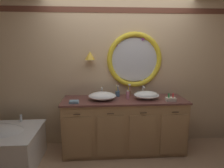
{
  "coord_description": "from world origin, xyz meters",
  "views": [
    {
      "loc": [
        -0.38,
        -2.88,
        1.74
      ],
      "look_at": [
        -0.16,
        0.25,
        1.14
      ],
      "focal_mm": 31.92,
      "sensor_mm": 36.0,
      "label": 1
    }
  ],
  "objects_px": {
    "sink_basin_right": "(146,95)",
    "soap_dispenser": "(128,95)",
    "toothbrush_holder_left": "(118,93)",
    "toothbrush_holder_right": "(129,93)",
    "folded_hand_towel": "(74,102)",
    "sink_basin_left": "(102,96)",
    "toiletry_basket": "(171,99)"
  },
  "relations": [
    {
      "from": "sink_basin_right",
      "to": "soap_dispenser",
      "type": "distance_m",
      "value": 0.3
    },
    {
      "from": "toothbrush_holder_left",
      "to": "sink_basin_right",
      "type": "bearing_deg",
      "value": -26.39
    },
    {
      "from": "toothbrush_holder_right",
      "to": "folded_hand_towel",
      "type": "height_order",
      "value": "toothbrush_holder_right"
    },
    {
      "from": "toothbrush_holder_left",
      "to": "sink_basin_left",
      "type": "bearing_deg",
      "value": -140.33
    },
    {
      "from": "sink_basin_left",
      "to": "toothbrush_holder_left",
      "type": "bearing_deg",
      "value": 39.67
    },
    {
      "from": "soap_dispenser",
      "to": "folded_hand_towel",
      "type": "distance_m",
      "value": 0.87
    },
    {
      "from": "sink_basin_left",
      "to": "folded_hand_towel",
      "type": "height_order",
      "value": "sink_basin_left"
    },
    {
      "from": "folded_hand_towel",
      "to": "toiletry_basket",
      "type": "xyz_separation_m",
      "value": [
        1.5,
        0.01,
        0.02
      ]
    },
    {
      "from": "toothbrush_holder_left",
      "to": "folded_hand_towel",
      "type": "xyz_separation_m",
      "value": [
        -0.7,
        -0.38,
        -0.03
      ]
    },
    {
      "from": "sink_basin_left",
      "to": "folded_hand_towel",
      "type": "bearing_deg",
      "value": -160.22
    },
    {
      "from": "soap_dispenser",
      "to": "sink_basin_left",
      "type": "bearing_deg",
      "value": -175.74
    },
    {
      "from": "sink_basin_left",
      "to": "toiletry_basket",
      "type": "xyz_separation_m",
      "value": [
        1.07,
        -0.15,
        -0.03
      ]
    },
    {
      "from": "toothbrush_holder_left",
      "to": "toiletry_basket",
      "type": "height_order",
      "value": "toothbrush_holder_left"
    },
    {
      "from": "sink_basin_right",
      "to": "toothbrush_holder_right",
      "type": "xyz_separation_m",
      "value": [
        -0.25,
        0.22,
        -0.01
      ]
    },
    {
      "from": "sink_basin_right",
      "to": "soap_dispenser",
      "type": "xyz_separation_m",
      "value": [
        -0.3,
        0.03,
        0.0
      ]
    },
    {
      "from": "folded_hand_towel",
      "to": "toiletry_basket",
      "type": "bearing_deg",
      "value": 0.24
    },
    {
      "from": "sink_basin_right",
      "to": "folded_hand_towel",
      "type": "xyz_separation_m",
      "value": [
        -1.15,
        -0.16,
        -0.05
      ]
    },
    {
      "from": "sink_basin_right",
      "to": "toothbrush_holder_left",
      "type": "bearing_deg",
      "value": 153.61
    },
    {
      "from": "toothbrush_holder_right",
      "to": "folded_hand_towel",
      "type": "bearing_deg",
      "value": -157.36
    },
    {
      "from": "toothbrush_holder_left",
      "to": "toothbrush_holder_right",
      "type": "distance_m",
      "value": 0.2
    },
    {
      "from": "soap_dispenser",
      "to": "folded_hand_towel",
      "type": "bearing_deg",
      "value": -167.61
    },
    {
      "from": "sink_basin_right",
      "to": "folded_hand_towel",
      "type": "height_order",
      "value": "sink_basin_right"
    },
    {
      "from": "toothbrush_holder_left",
      "to": "folded_hand_towel",
      "type": "distance_m",
      "value": 0.8
    },
    {
      "from": "sink_basin_left",
      "to": "sink_basin_right",
      "type": "distance_m",
      "value": 0.72
    },
    {
      "from": "soap_dispenser",
      "to": "folded_hand_towel",
      "type": "relative_size",
      "value": 1.05
    },
    {
      "from": "sink_basin_left",
      "to": "sink_basin_right",
      "type": "relative_size",
      "value": 1.08
    },
    {
      "from": "toothbrush_holder_left",
      "to": "toothbrush_holder_right",
      "type": "height_order",
      "value": "toothbrush_holder_right"
    },
    {
      "from": "folded_hand_towel",
      "to": "toothbrush_holder_left",
      "type": "bearing_deg",
      "value": 28.34
    },
    {
      "from": "toothbrush_holder_left",
      "to": "toiletry_basket",
      "type": "distance_m",
      "value": 0.88
    },
    {
      "from": "toiletry_basket",
      "to": "toothbrush_holder_left",
      "type": "bearing_deg",
      "value": 155.07
    },
    {
      "from": "toothbrush_holder_left",
      "to": "soap_dispenser",
      "type": "height_order",
      "value": "toothbrush_holder_left"
    },
    {
      "from": "toiletry_basket",
      "to": "folded_hand_towel",
      "type": "bearing_deg",
      "value": -179.76
    }
  ]
}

